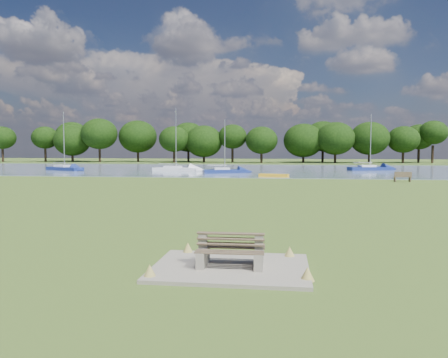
# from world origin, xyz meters

# --- Properties ---
(ground) EXTENTS (220.00, 220.00, 0.00)m
(ground) POSITION_xyz_m (0.00, 0.00, 0.00)
(ground) COLOR #5C6628
(river) EXTENTS (220.00, 40.00, 0.10)m
(river) POSITION_xyz_m (0.00, 42.00, 0.00)
(river) COLOR slate
(river) RESTS_ON ground
(far_bank) EXTENTS (220.00, 20.00, 0.40)m
(far_bank) POSITION_xyz_m (0.00, 72.00, 0.00)
(far_bank) COLOR #4C6626
(far_bank) RESTS_ON ground
(concrete_pad) EXTENTS (4.20, 3.20, 0.10)m
(concrete_pad) POSITION_xyz_m (0.00, -14.00, 0.05)
(concrete_pad) COLOR gray
(concrete_pad) RESTS_ON ground
(bench_pair) EXTENTS (1.85, 1.11, 0.99)m
(bench_pair) POSITION_xyz_m (-0.00, -14.00, 0.50)
(bench_pair) COLOR gray
(bench_pair) RESTS_ON concrete_pad
(riverbank_bench) EXTENTS (1.64, 0.53, 1.01)m
(riverbank_bench) POSITION_xyz_m (12.98, 18.82, 0.51)
(riverbank_bench) COLOR brown
(riverbank_bench) RESTS_ON ground
(kayak) EXTENTS (3.48, 1.66, 0.34)m
(kayak) POSITION_xyz_m (0.37, 24.00, 0.22)
(kayak) COLOR gold
(kayak) RESTS_ON river
(tree_line) EXTENTS (152.10, 7.98, 9.66)m
(tree_line) POSITION_xyz_m (6.06, 68.00, 5.75)
(tree_line) COLOR black
(tree_line) RESTS_ON far_bank
(sailboat_1) EXTENTS (6.50, 4.26, 8.50)m
(sailboat_1) POSITION_xyz_m (-30.16, 34.15, 0.52)
(sailboat_1) COLOR navy
(sailboat_1) RESTS_ON river
(sailboat_2) EXTENTS (6.70, 3.73, 8.13)m
(sailboat_2) POSITION_xyz_m (13.95, 40.30, 0.52)
(sailboat_2) COLOR navy
(sailboat_2) RESTS_ON river
(sailboat_3) EXTENTS (5.82, 3.46, 6.95)m
(sailboat_3) POSITION_xyz_m (-6.15, 30.41, 0.48)
(sailboat_3) COLOR navy
(sailboat_3) RESTS_ON river
(sailboat_4) EXTENTS (6.81, 2.75, 8.92)m
(sailboat_4) POSITION_xyz_m (-13.73, 34.88, 0.48)
(sailboat_4) COLOR silver
(sailboat_4) RESTS_ON river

